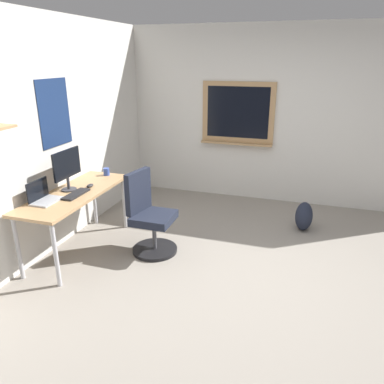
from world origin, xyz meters
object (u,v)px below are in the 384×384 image
at_px(office_chair, 149,218).
at_px(coffee_mug, 106,172).
at_px(backpack, 304,216).
at_px(desk, 75,198).
at_px(laptop, 43,197).
at_px(monitor_primary, 67,167).
at_px(computer_mouse, 90,186).
at_px(keyboard, 76,194).

xyz_separation_m(office_chair, coffee_mug, (0.43, 0.77, 0.36)).
bearing_deg(backpack, desk, 118.60).
height_order(laptop, monitor_primary, monitor_primary).
xyz_separation_m(monitor_primary, coffee_mug, (0.63, -0.11, -0.22)).
xyz_separation_m(computer_mouse, backpack, (1.15, -2.40, -0.55)).
bearing_deg(backpack, computer_mouse, 115.49).
height_order(laptop, keyboard, laptop).
bearing_deg(desk, coffee_mug, -1.77).
xyz_separation_m(desk, computer_mouse, (0.20, -0.07, 0.09)).
height_order(office_chair, laptop, office_chair).
relative_size(monitor_primary, backpack, 1.23).
xyz_separation_m(office_chair, keyboard, (-0.31, 0.72, 0.32)).
distance_m(monitor_primary, keyboard, 0.33).
xyz_separation_m(office_chair, laptop, (-0.58, 0.93, 0.37)).
relative_size(monitor_primary, coffee_mug, 5.04).
bearing_deg(office_chair, laptop, 122.13).
bearing_deg(backpack, coffee_mug, 105.54).
bearing_deg(laptop, keyboard, -37.89).
distance_m(coffee_mug, backpack, 2.61).
distance_m(computer_mouse, coffee_mug, 0.47).
xyz_separation_m(keyboard, computer_mouse, (0.28, 0.00, 0.01)).
relative_size(laptop, backpack, 0.82).
relative_size(office_chair, backpack, 2.51).
distance_m(office_chair, laptop, 1.15).
distance_m(desk, computer_mouse, 0.23).
xyz_separation_m(desk, keyboard, (-0.08, -0.07, 0.08)).
bearing_deg(monitor_primary, desk, -113.04).
relative_size(keyboard, coffee_mug, 4.02).
bearing_deg(backpack, office_chair, 123.41).
relative_size(coffee_mug, backpack, 0.24).
xyz_separation_m(laptop, coffee_mug, (1.01, -0.16, -0.01)).
xyz_separation_m(monitor_primary, keyboard, (-0.12, -0.16, -0.26)).
height_order(monitor_primary, keyboard, monitor_primary).
bearing_deg(keyboard, monitor_primary, 54.40).
relative_size(monitor_primary, computer_mouse, 4.46).
height_order(office_chair, computer_mouse, office_chair).
bearing_deg(office_chair, computer_mouse, 92.63).
distance_m(laptop, computer_mouse, 0.59).
distance_m(office_chair, coffee_mug, 0.95).
distance_m(computer_mouse, backpack, 2.72).
height_order(keyboard, coffee_mug, coffee_mug).
distance_m(desk, laptop, 0.39).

